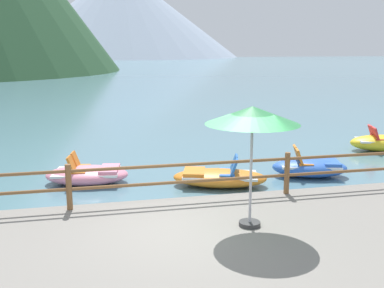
% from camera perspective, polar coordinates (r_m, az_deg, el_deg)
% --- Properties ---
extents(ground_plane, '(200.00, 200.00, 0.00)m').
position_cam_1_polar(ground_plane, '(48.04, -10.56, 7.34)').
color(ground_plane, slate).
extents(dock_railing, '(23.92, 0.12, 0.95)m').
position_cam_1_polar(dock_railing, '(9.99, -1.04, -3.80)').
color(dock_railing, brown).
rests_on(dock_railing, promenade_dock).
extents(beach_umbrella, '(1.70, 1.70, 2.24)m').
position_cam_1_polar(beach_umbrella, '(8.36, 7.39, 3.28)').
color(beach_umbrella, '#B2B2B7').
rests_on(beach_umbrella, promenade_dock).
extents(pedal_boat_0, '(2.43, 1.69, 0.82)m').
position_cam_1_polar(pedal_boat_0, '(13.06, -12.63, -3.62)').
color(pedal_boat_0, pink).
rests_on(pedal_boat_0, ground).
extents(pedal_boat_1, '(2.74, 1.86, 0.81)m').
position_cam_1_polar(pedal_boat_1, '(12.53, 3.35, -4.06)').
color(pedal_boat_1, orange).
rests_on(pedal_boat_1, ground).
extents(pedal_boat_2, '(2.51, 1.77, 0.90)m').
position_cam_1_polar(pedal_boat_2, '(17.94, 22.29, 0.17)').
color(pedal_boat_2, yellow).
rests_on(pedal_boat_2, ground).
extents(pedal_boat_4, '(2.36, 1.71, 0.85)m').
position_cam_1_polar(pedal_boat_4, '(13.84, 14.19, -2.74)').
color(pedal_boat_4, blue).
rests_on(pedal_boat_4, ground).
extents(distant_peak, '(75.54, 75.54, 28.13)m').
position_cam_1_polar(distant_peak, '(158.44, -8.67, 15.57)').
color(distant_peak, '#93A3B7').
rests_on(distant_peak, ground).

